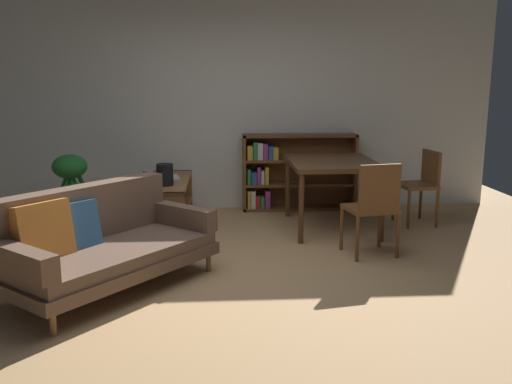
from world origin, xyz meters
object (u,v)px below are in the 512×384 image
Objects in this scene: open_laptop at (163,177)px; dining_chair_near at (421,182)px; fabric_couch at (99,241)px; media_console at (168,206)px; dining_table at (332,167)px; desk_speaker at (165,175)px; dining_chair_far at (374,204)px; potted_floor_plant at (71,180)px; bookshelf at (291,172)px.

dining_chair_near reaches higher than open_laptop.
open_laptop is 2.98m from dining_chair_near.
media_console is (0.39, 1.68, -0.11)m from fabric_couch.
media_console is 3.07× the size of open_laptop.
dining_table is at bearing 36.84° from fabric_couch.
fabric_couch is 1.48m from desk_speaker.
dining_chair_far is (2.09, -1.17, -0.08)m from open_laptop.
open_laptop is at bearing -5.46° from potted_floor_plant.
potted_floor_plant is 3.39m from dining_chair_far.
dining_table is (1.89, -0.14, 0.11)m from open_laptop.
media_console is 2.93m from dining_chair_near.
desk_speaker is 1.85m from dining_table.
desk_speaker is at bearing -172.06° from dining_chair_near.
potted_floor_plant is at bearing 174.54° from open_laptop.
desk_speaker is 2.95m from dining_chair_near.
fabric_couch is 2.13× the size of dining_chair_near.
media_console is 1.59× the size of dining_chair_near.
fabric_couch is 1.85m from open_laptop.
open_laptop is 0.36× the size of dining_table.
open_laptop is at bearing 179.81° from dining_chair_near.
media_console is 0.51m from desk_speaker.
fabric_couch is at bearing -143.16° from dining_table.
dining_chair_near reaches higher than fabric_couch.
bookshelf is at bearing 149.18° from dining_chair_near.
fabric_couch is 2.19× the size of potted_floor_plant.
dining_table is 1.37× the size of dining_chair_far.
dining_chair_far is at bearing -79.32° from dining_table.
dining_chair_far is at bearing -20.48° from desk_speaker.
dining_chair_far is at bearing -29.31° from open_laptop.
media_console is 1.79m from bookshelf.
media_console is at bearing -177.84° from dining_chair_near.
potted_floor_plant is 4.03m from dining_chair_near.
media_console is 1.88m from dining_table.
dining_chair_far is at bearing -22.06° from potted_floor_plant.
potted_floor_plant is at bearing 110.62° from fabric_couch.
dining_chair_far is at bearing 14.66° from fabric_couch.
bookshelf is (-1.42, 0.85, -0.01)m from dining_chair_near.
bookshelf reaches higher than open_laptop.
fabric_couch is 2.80m from dining_table.
bookshelf is at bearing 40.01° from desk_speaker.
dining_chair_far is (2.42, 0.63, 0.13)m from fabric_couch.
dining_chair_near is 0.59× the size of bookshelf.
bookshelf reaches higher than fabric_couch.
desk_speaker is (0.40, 1.39, 0.30)m from fabric_couch.
bookshelf is (1.50, 0.96, 0.21)m from media_console.
desk_speaker reaches higher than dining_table.
dining_chair_near is (1.09, 0.13, -0.20)m from dining_table.
dining_table reaches higher than open_laptop.
desk_speaker is 0.18× the size of dining_table.
fabric_couch is 2.04m from potted_floor_plant.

